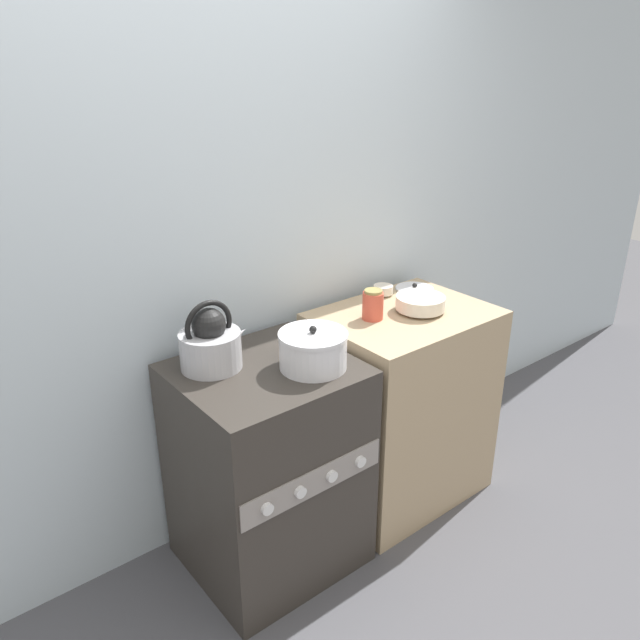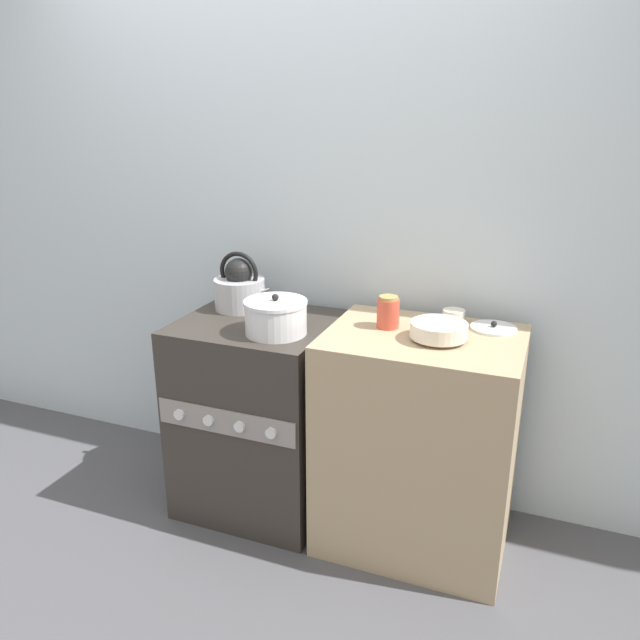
# 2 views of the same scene
# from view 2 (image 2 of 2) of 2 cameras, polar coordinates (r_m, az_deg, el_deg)

# --- Properties ---
(ground_plane) EXTENTS (12.00, 12.00, 0.00)m
(ground_plane) POSITION_cam_2_polar(r_m,az_deg,el_deg) (2.88, -8.08, -18.91)
(ground_plane) COLOR #4C4C51
(wall_back) EXTENTS (7.00, 0.06, 2.50)m
(wall_back) POSITION_cam_2_polar(r_m,az_deg,el_deg) (2.91, -2.80, 8.85)
(wall_back) COLOR silver
(wall_back) RESTS_ON ground_plane
(stove) EXTENTS (0.65, 0.61, 0.89)m
(stove) POSITION_cam_2_polar(r_m,az_deg,el_deg) (2.86, -5.58, -8.54)
(stove) COLOR #332D28
(stove) RESTS_ON ground_plane
(counter) EXTENTS (0.76, 0.57, 0.93)m
(counter) POSITION_cam_2_polar(r_m,az_deg,el_deg) (2.63, 8.96, -10.93)
(counter) COLOR tan
(counter) RESTS_ON ground_plane
(kettle) EXTENTS (0.28, 0.23, 0.26)m
(kettle) POSITION_cam_2_polar(r_m,az_deg,el_deg) (2.83, -7.33, 2.91)
(kettle) COLOR #B2B2B7
(kettle) RESTS_ON stove
(cooking_pot) EXTENTS (0.26, 0.26, 0.17)m
(cooking_pot) POSITION_cam_2_polar(r_m,az_deg,el_deg) (2.51, -4.07, 0.28)
(cooking_pot) COLOR silver
(cooking_pot) RESTS_ON stove
(enamel_bowl) EXTENTS (0.21, 0.21, 0.07)m
(enamel_bowl) POSITION_cam_2_polar(r_m,az_deg,el_deg) (2.38, 10.80, -0.92)
(enamel_bowl) COLOR beige
(enamel_bowl) RESTS_ON counter
(small_ceramic_bowl) EXTENTS (0.09, 0.09, 0.05)m
(small_ceramic_bowl) POSITION_cam_2_polar(r_m,az_deg,el_deg) (2.61, 12.12, 0.48)
(small_ceramic_bowl) COLOR beige
(small_ceramic_bowl) RESTS_ON counter
(storage_jar) EXTENTS (0.09, 0.09, 0.13)m
(storage_jar) POSITION_cam_2_polar(r_m,az_deg,el_deg) (2.48, 6.25, 0.71)
(storage_jar) COLOR #CC4C38
(storage_jar) RESTS_ON counter
(loose_pot_lid) EXTENTS (0.18, 0.18, 0.03)m
(loose_pot_lid) POSITION_cam_2_polar(r_m,az_deg,el_deg) (2.56, 15.58, -0.70)
(loose_pot_lid) COLOR silver
(loose_pot_lid) RESTS_ON counter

